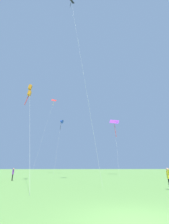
{
  "coord_description": "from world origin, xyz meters",
  "views": [
    {
      "loc": [
        -2.12,
        -5.33,
        1.55
      ],
      "look_at": [
        0.83,
        27.74,
        13.41
      ],
      "focal_mm": 25.09,
      "sensor_mm": 36.0,
      "label": 1
    }
  ],
  "objects_px": {
    "kite_orange_box": "(30,91)",
    "kite_red_high": "(53,103)",
    "kite_black_large": "(72,9)",
    "kite_blue_delta": "(61,121)",
    "person_near_tree": "(169,176)",
    "person_in_red_shirt": "(13,173)",
    "kite_purple_streamer": "(115,125)"
  },
  "relations": [
    {
      "from": "kite_orange_box",
      "to": "kite_red_high",
      "type": "bearing_deg",
      "value": 89.71
    },
    {
      "from": "kite_black_large",
      "to": "kite_blue_delta",
      "type": "height_order",
      "value": "kite_black_large"
    },
    {
      "from": "kite_orange_box",
      "to": "person_near_tree",
      "type": "relative_size",
      "value": 8.64
    },
    {
      "from": "person_in_red_shirt",
      "to": "kite_black_large",
      "type": "bearing_deg",
      "value": -32.24
    },
    {
      "from": "kite_orange_box",
      "to": "kite_red_high",
      "type": "distance_m",
      "value": 28.82
    },
    {
      "from": "kite_orange_box",
      "to": "kite_blue_delta",
      "type": "relative_size",
      "value": 0.86
    },
    {
      "from": "kite_purple_streamer",
      "to": "kite_blue_delta",
      "type": "distance_m",
      "value": 16.31
    },
    {
      "from": "kite_purple_streamer",
      "to": "person_in_red_shirt",
      "type": "distance_m",
      "value": 27.3
    },
    {
      "from": "kite_black_large",
      "to": "person_near_tree",
      "type": "height_order",
      "value": "kite_black_large"
    },
    {
      "from": "kite_black_large",
      "to": "person_near_tree",
      "type": "relative_size",
      "value": 18.35
    },
    {
      "from": "kite_red_high",
      "to": "kite_blue_delta",
      "type": "xyz_separation_m",
      "value": [
        3.12,
        -2.72,
        -7.11
      ]
    },
    {
      "from": "kite_orange_box",
      "to": "person_near_tree",
      "type": "bearing_deg",
      "value": -33.68
    },
    {
      "from": "person_in_red_shirt",
      "to": "person_near_tree",
      "type": "height_order",
      "value": "person_near_tree"
    },
    {
      "from": "kite_blue_delta",
      "to": "person_in_red_shirt",
      "type": "distance_m",
      "value": 27.69
    },
    {
      "from": "kite_black_large",
      "to": "person_in_red_shirt",
      "type": "xyz_separation_m",
      "value": [
        -6.96,
        4.39,
        -24.54
      ]
    },
    {
      "from": "kite_red_high",
      "to": "kite_orange_box",
      "type": "bearing_deg",
      "value": -90.29
    },
    {
      "from": "kite_black_large",
      "to": "kite_blue_delta",
      "type": "relative_size",
      "value": 1.82
    },
    {
      "from": "kite_black_large",
      "to": "person_in_red_shirt",
      "type": "height_order",
      "value": "kite_black_large"
    },
    {
      "from": "kite_red_high",
      "to": "person_in_red_shirt",
      "type": "distance_m",
      "value": 33.67
    },
    {
      "from": "kite_blue_delta",
      "to": "person_near_tree",
      "type": "xyz_separation_m",
      "value": [
        10.58,
        -33.7,
        -13.86
      ]
    },
    {
      "from": "kite_orange_box",
      "to": "person_in_red_shirt",
      "type": "relative_size",
      "value": 8.79
    },
    {
      "from": "kite_blue_delta",
      "to": "person_near_tree",
      "type": "distance_m",
      "value": 37.94
    },
    {
      "from": "kite_black_large",
      "to": "kite_orange_box",
      "type": "bearing_deg",
      "value": 149.62
    },
    {
      "from": "kite_purple_streamer",
      "to": "kite_black_large",
      "type": "bearing_deg",
      "value": -119.33
    },
    {
      "from": "kite_red_high",
      "to": "person_in_red_shirt",
      "type": "height_order",
      "value": "kite_red_high"
    },
    {
      "from": "kite_orange_box",
      "to": "kite_purple_streamer",
      "type": "distance_m",
      "value": 24.78
    },
    {
      "from": "kite_red_high",
      "to": "kite_blue_delta",
      "type": "relative_size",
      "value": 1.52
    },
    {
      "from": "kite_black_large",
      "to": "person_near_tree",
      "type": "bearing_deg",
      "value": -36.01
    },
    {
      "from": "kite_black_large",
      "to": "person_near_tree",
      "type": "distance_m",
      "value": 26.39
    },
    {
      "from": "person_near_tree",
      "to": "kite_orange_box",
      "type": "bearing_deg",
      "value": 146.32
    },
    {
      "from": "kite_orange_box",
      "to": "person_in_red_shirt",
      "type": "xyz_separation_m",
      "value": [
        -0.99,
        0.89,
        -11.46
      ]
    },
    {
      "from": "person_in_red_shirt",
      "to": "kite_purple_streamer",
      "type": "bearing_deg",
      "value": 41.41
    }
  ]
}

